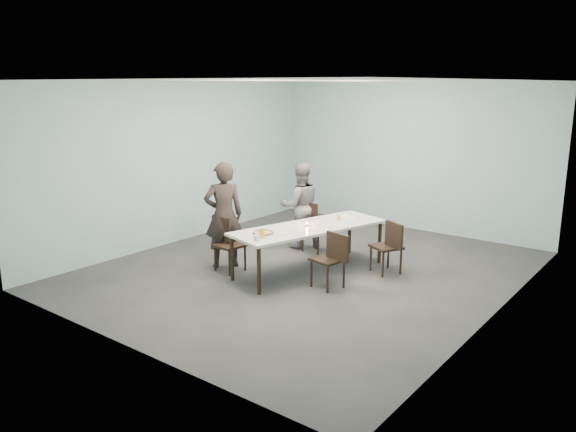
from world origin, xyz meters
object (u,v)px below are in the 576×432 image
Objects in this scene: chair_near_left at (226,240)px; diner_near at (224,215)px; chair_far_left at (313,223)px; side_plate at (283,233)px; chair_far_right at (389,244)px; water_tumbler at (256,238)px; diner_far at (300,206)px; table at (309,230)px; chair_near_right at (332,256)px; pizza at (263,233)px; amber_tumbler at (339,217)px; beer_glass at (262,233)px; tealight at (307,225)px.

chair_near_left is 0.42m from diner_near.
side_plate is (0.59, -1.62, 0.25)m from chair_far_left.
chair_far_right is 2.19m from water_tumbler.
diner_far is at bearing -154.60° from diner_near.
chair_near_right reaches higher than table.
table is at bearing -20.43° from chair_near_right.
pizza is at bearing -0.17° from chair_near_left.
chair_far_left is at bearing 155.62° from amber_tumbler.
diner_far reaches higher than water_tumbler.
chair_far_left is 10.88× the size of amber_tumbler.
pizza is 1.52m from amber_tumbler.
chair_near_right is at bearing 33.08° from beer_glass.
tealight is at bearing 86.52° from water_tumbler.
table is 1.75× the size of diner_far.
table is 3.16× the size of chair_far_left.
diner_near is at bearing 56.26° from chair_far_right.
chair_far_right is (0.36, 1.10, 0.00)m from chair_near_right.
diner_far reaches higher than chair_near_right.
diner_far is 10.47× the size of beer_glass.
water_tumbler is (-0.06, -0.55, 0.04)m from side_plate.
beer_glass is (0.50, -2.00, 0.32)m from chair_far_left.
chair_near_right is 10.88× the size of amber_tumbler.
table is at bearing 85.01° from water_tumbler.
diner_far reaches higher than table.
chair_near_left is 1.00× the size of chair_near_right.
chair_near_left is 1.82m from diner_far.
chair_far_right is at bearing -96.56° from chair_near_right.
chair_near_right reaches higher than side_plate.
water_tumbler reaches higher than amber_tumbler.
diner_near is 19.39× the size of water_tumbler.
chair_near_left and chair_far_left have the same top height.
chair_far_right is at bearing 118.70° from diner_far.
table is 1.57× the size of diner_near.
beer_glass reaches higher than tealight.
chair_near_right and chair_far_right have the same top height.
chair_far_right is at bearing 155.31° from diner_near.
chair_far_right is 2.70m from diner_near.
chair_far_right is (2.18, 1.41, 0.00)m from chair_near_left.
side_plate is at bearing -68.35° from chair_far_left.
pizza is 0.24m from beer_glass.
side_plate is (0.89, -1.65, -0.03)m from diner_far.
table is at bearing 153.49° from diner_near.
water_tumbler is at bearing -78.78° from beer_glass.
table is 1.28m from chair_far_right.
amber_tumbler reaches higher than pizza.
chair_near_right is at bearing -31.80° from table.
chair_near_right is at bearing 20.45° from pizza.
chair_near_left reaches higher than water_tumbler.
beer_glass reaches higher than chair_near_left.
pizza is at bearing 116.02° from water_tumbler.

